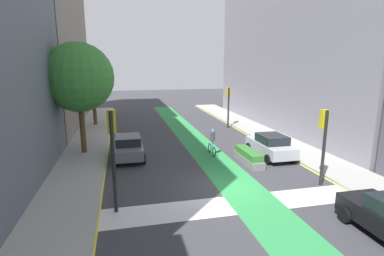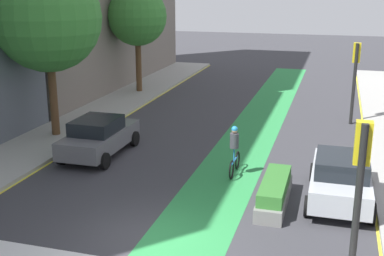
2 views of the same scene
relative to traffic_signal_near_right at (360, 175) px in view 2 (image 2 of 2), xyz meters
The scene contains 10 objects.
ground_plane 5.90m from the traffic_signal_near_right, behind, with size 120.00×120.00×0.00m, color #38383D.
bike_lane_paint 5.13m from the traffic_signal_near_right, behind, with size 2.40×60.00×0.01m, color #2D8C47.
traffic_signal_near_right is the anchor object (origin of this frame).
traffic_signal_far_right 14.77m from the traffic_signal_near_right, 89.18° to the left, with size 0.35×0.52×4.00m.
car_grey_left_far 12.02m from the traffic_signal_near_right, 144.74° to the left, with size 2.03×4.20×1.57m.
car_silver_right_far 5.32m from the traffic_signal_near_right, 93.09° to the left, with size 2.02×4.20×1.57m.
cyclist_in_lane 7.64m from the traffic_signal_near_right, 122.50° to the left, with size 0.32×1.73×1.86m.
street_tree_near 15.50m from the traffic_signal_near_right, 146.10° to the left, with size 4.65×4.65×7.51m.
street_tree_far 22.55m from the traffic_signal_near_right, 124.38° to the left, with size 3.64×3.64×6.49m.
median_planter 5.21m from the traffic_signal_near_right, 118.92° to the left, with size 0.83×3.15×0.85m.
Camera 2 is at (4.49, -11.39, 6.73)m, focal length 46.79 mm.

